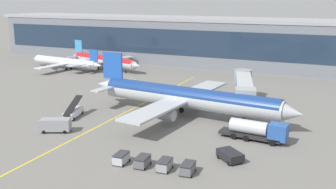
# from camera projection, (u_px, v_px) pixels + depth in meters

# --- Properties ---
(ground_plane) EXTENTS (700.00, 700.00, 0.00)m
(ground_plane) POSITION_uv_depth(u_px,v_px,m) (144.00, 121.00, 72.92)
(ground_plane) COLOR slate
(apron_lead_in_line) EXTENTS (1.12, 80.00, 0.01)m
(apron_lead_in_line) POSITION_uv_depth(u_px,v_px,m) (121.00, 114.00, 77.12)
(apron_lead_in_line) COLOR yellow
(apron_lead_in_line) RESTS_ON ground_plane
(terminal_building) EXTENTS (175.39, 20.26, 15.55)m
(terminal_building) POSITION_uv_depth(u_px,v_px,m) (226.00, 42.00, 130.29)
(terminal_building) COLOR slate
(terminal_building) RESTS_ON ground_plane
(main_airliner) EXTENTS (43.46, 34.64, 11.14)m
(main_airliner) POSITION_uv_depth(u_px,v_px,m) (186.00, 97.00, 74.91)
(main_airliner) COLOR #B2B7BC
(main_airliner) RESTS_ON ground_plane
(jet_bridge) EXTENTS (9.09, 21.54, 6.50)m
(jet_bridge) POSITION_uv_depth(u_px,v_px,m) (244.00, 85.00, 80.19)
(jet_bridge) COLOR #B2B7BC
(jet_bridge) RESTS_ON ground_plane
(fuel_tanker) EXTENTS (10.95, 3.25, 3.25)m
(fuel_tanker) POSITION_uv_depth(u_px,v_px,m) (258.00, 130.00, 62.67)
(fuel_tanker) COLOR #232326
(fuel_tanker) RESTS_ON ground_plane
(crew_van) EXTENTS (5.42, 4.02, 2.30)m
(crew_van) POSITION_uv_depth(u_px,v_px,m) (56.00, 124.00, 66.87)
(crew_van) COLOR gray
(crew_van) RESTS_ON ground_plane
(belt_loader) EXTENTS (3.41, 7.00, 3.49)m
(belt_loader) POSITION_uv_depth(u_px,v_px,m) (73.00, 112.00, 75.18)
(belt_loader) COLOR white
(belt_loader) RESTS_ON ground_plane
(pushback_tug) EXTENTS (4.39, 4.21, 1.40)m
(pushback_tug) POSITION_uv_depth(u_px,v_px,m) (230.00, 155.00, 55.24)
(pushback_tug) COLOR black
(pushback_tug) RESTS_ON ground_plane
(baggage_cart_0) EXTENTS (1.82, 2.77, 1.48)m
(baggage_cart_0) POSITION_uv_depth(u_px,v_px,m) (121.00, 158.00, 54.29)
(baggage_cart_0) COLOR #B2B7BC
(baggage_cart_0) RESTS_ON ground_plane
(baggage_cart_1) EXTENTS (1.82, 2.77, 1.48)m
(baggage_cart_1) POSITION_uv_depth(u_px,v_px,m) (143.00, 161.00, 53.23)
(baggage_cart_1) COLOR #595B60
(baggage_cart_1) RESTS_ON ground_plane
(baggage_cart_2) EXTENTS (1.82, 2.77, 1.48)m
(baggage_cart_2) POSITION_uv_depth(u_px,v_px,m) (165.00, 165.00, 52.17)
(baggage_cart_2) COLOR gray
(baggage_cart_2) RESTS_ON ground_plane
(baggage_cart_3) EXTENTS (1.82, 2.77, 1.48)m
(baggage_cart_3) POSITION_uv_depth(u_px,v_px,m) (188.00, 168.00, 51.11)
(baggage_cart_3) COLOR #595B60
(baggage_cart_3) RESTS_ON ground_plane
(commuter_jet_far) EXTENTS (29.81, 23.85, 7.09)m
(commuter_jet_far) POSITION_uv_depth(u_px,v_px,m) (65.00, 62.00, 124.21)
(commuter_jet_far) COLOR silver
(commuter_jet_far) RESTS_ON ground_plane
(commuter_jet_near) EXTENTS (31.35, 25.16, 8.27)m
(commuter_jet_near) POSITION_uv_depth(u_px,v_px,m) (104.00, 60.00, 124.43)
(commuter_jet_near) COLOR #B2B7BC
(commuter_jet_near) RESTS_ON ground_plane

